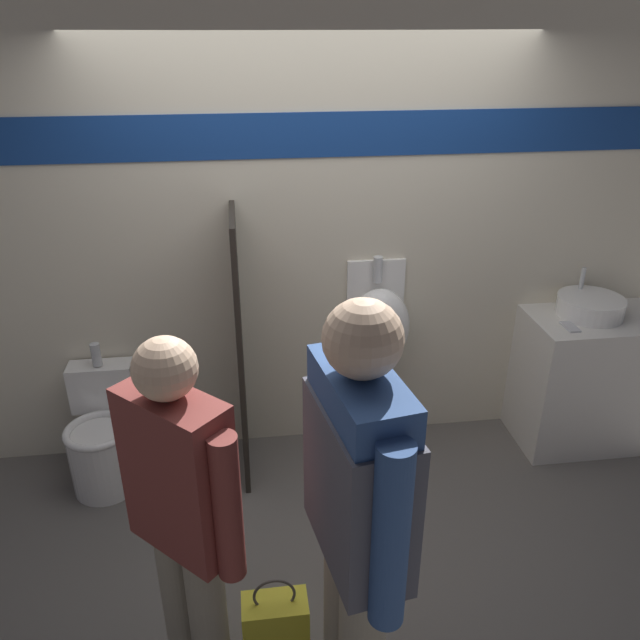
{
  "coord_description": "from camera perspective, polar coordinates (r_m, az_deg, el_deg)",
  "views": [
    {
      "loc": [
        -0.41,
        -2.9,
        2.54
      ],
      "look_at": [
        0.0,
        0.17,
        1.05
      ],
      "focal_mm": 35.0,
      "sensor_mm": 36.0,
      "label": 1
    }
  ],
  "objects": [
    {
      "name": "ground_plane",
      "position": [
        3.88,
        0.34,
        -15.25
      ],
      "size": [
        16.0,
        16.0,
        0.0
      ],
      "primitive_type": "plane",
      "color": "#5B5651"
    },
    {
      "name": "divider_near_counter",
      "position": [
        3.63,
        -7.3,
        -2.84
      ],
      "size": [
        0.03,
        0.54,
        1.63
      ],
      "color": "#28231E",
      "rests_on": "ground_plane"
    },
    {
      "name": "person_in_vest",
      "position": [
        2.17,
        3.41,
        -17.17
      ],
      "size": [
        0.31,
        0.63,
        1.84
      ],
      "rotation": [
        0.0,
        0.0,
        1.74
      ],
      "color": "gray",
      "rests_on": "ground_plane"
    },
    {
      "name": "toilet",
      "position": [
        3.98,
        -19.29,
        -10.31
      ],
      "size": [
        0.39,
        0.55,
        0.84
      ],
      "color": "white",
      "rests_on": "ground_plane"
    },
    {
      "name": "sink_basin",
      "position": [
        4.2,
        23.47,
        1.19
      ],
      "size": [
        0.4,
        0.4,
        0.26
      ],
      "color": "white",
      "rests_on": "sink_counter"
    },
    {
      "name": "urinal_near_counter",
      "position": [
        3.82,
        5.37,
        -0.58
      ],
      "size": [
        0.38,
        0.28,
        1.27
      ],
      "color": "silver",
      "rests_on": "ground_plane"
    },
    {
      "name": "shopping_bag",
      "position": [
        2.95,
        -4.04,
        -26.71
      ],
      "size": [
        0.27,
        0.15,
        0.52
      ],
      "color": "yellow",
      "rests_on": "ground_plane"
    },
    {
      "name": "person_with_lanyard",
      "position": [
        2.43,
        -12.39,
        -17.27
      ],
      "size": [
        0.44,
        0.43,
        1.64
      ],
      "rotation": [
        0.0,
        0.0,
        2.38
      ],
      "color": "gray",
      "rests_on": "ground_plane"
    },
    {
      "name": "display_wall",
      "position": [
        3.72,
        -0.87,
        7.18
      ],
      "size": [
        4.47,
        0.07,
        2.7
      ],
      "color": "beige",
      "rests_on": "ground_plane"
    },
    {
      "name": "sink_counter",
      "position": [
        4.4,
        23.23,
        -5.04
      ],
      "size": [
        0.85,
        0.52,
        0.89
      ],
      "color": "silver",
      "rests_on": "ground_plane"
    },
    {
      "name": "cell_phone",
      "position": [
        4.0,
        21.9,
        -0.58
      ],
      "size": [
        0.07,
        0.14,
        0.01
      ],
      "color": "#B7B7BC",
      "rests_on": "sink_counter"
    }
  ]
}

